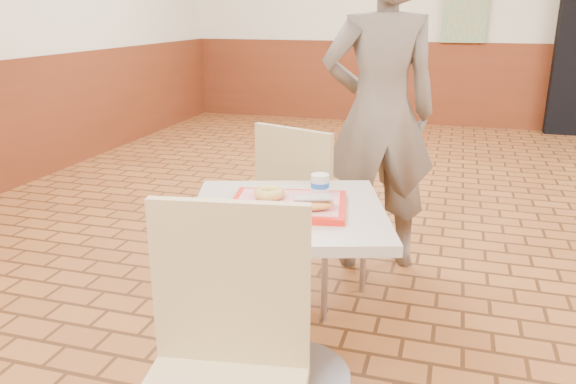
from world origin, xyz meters
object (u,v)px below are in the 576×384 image
(serving_tray, at_px, (288,205))
(long_john_donut, at_px, (312,204))
(chair_main_back, at_px, (306,206))
(paper_cup, at_px, (320,185))
(main_table, at_px, (288,268))
(customer, at_px, (380,114))
(ring_donut, at_px, (269,193))
(chair_main_front, at_px, (222,366))

(serving_tray, height_order, long_john_donut, long_john_donut)
(chair_main_back, xyz_separation_m, long_john_donut, (0.20, -0.68, 0.26))
(chair_main_back, bearing_deg, paper_cup, 129.97)
(long_john_donut, bearing_deg, serving_tray, 149.68)
(main_table, height_order, paper_cup, paper_cup)
(customer, distance_m, ring_donut, 1.18)
(chair_main_back, height_order, ring_donut, chair_main_back)
(main_table, xyz_separation_m, ring_donut, (-0.08, 0.02, 0.27))
(chair_main_front, relative_size, chair_main_back, 1.04)
(paper_cup, bearing_deg, chair_main_front, -95.54)
(customer, height_order, ring_donut, customer)
(chair_main_back, height_order, long_john_donut, chair_main_back)
(main_table, height_order, long_john_donut, long_john_donut)
(serving_tray, bearing_deg, chair_main_back, 98.70)
(chair_main_back, relative_size, long_john_donut, 5.49)
(chair_main_front, height_order, long_john_donut, chair_main_front)
(main_table, distance_m, serving_tray, 0.24)
(ring_donut, bearing_deg, paper_cup, 20.41)
(customer, xyz_separation_m, ring_donut, (-0.23, -1.15, -0.10))
(customer, distance_m, long_john_donut, 1.24)
(chair_main_front, xyz_separation_m, ring_donut, (-0.10, 0.68, 0.24))
(chair_main_front, relative_size, ring_donut, 8.19)
(ring_donut, relative_size, long_john_donut, 0.69)
(long_john_donut, bearing_deg, chair_main_front, -97.46)
(serving_tray, relative_size, paper_cup, 4.86)
(customer, height_order, long_john_donut, customer)
(customer, relative_size, ring_donut, 15.20)
(chair_main_front, distance_m, chair_main_back, 1.29)
(main_table, xyz_separation_m, chair_main_back, (-0.10, 0.63, 0.02))
(main_table, height_order, customer, customer)
(serving_tray, distance_m, long_john_donut, 0.12)
(long_john_donut, bearing_deg, customer, 87.45)
(long_john_donut, bearing_deg, chair_main_back, 105.93)
(chair_main_front, distance_m, customer, 1.86)
(customer, xyz_separation_m, serving_tray, (-0.15, -1.17, -0.13))
(paper_cup, bearing_deg, main_table, -137.55)
(main_table, relative_size, paper_cup, 8.58)
(main_table, relative_size, serving_tray, 1.77)
(chair_main_front, distance_m, ring_donut, 0.72)
(serving_tray, bearing_deg, paper_cup, 42.45)
(main_table, distance_m, long_john_donut, 0.30)
(customer, bearing_deg, paper_cup, 66.23)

